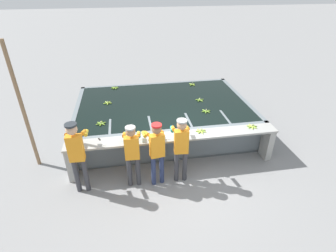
{
  "coord_description": "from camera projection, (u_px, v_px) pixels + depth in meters",
  "views": [
    {
      "loc": [
        -1.08,
        -5.07,
        4.31
      ],
      "look_at": [
        0.0,
        1.2,
        0.65
      ],
      "focal_mm": 28.0,
      "sensor_mm": 36.0,
      "label": 1
    }
  ],
  "objects": [
    {
      "name": "banana_bunch_floating_5",
      "position": [
        206.0,
        111.0,
        7.51
      ],
      "size": [
        0.28,
        0.27,
        0.08
      ],
      "color": "#75A333",
      "rests_on": "wash_tank"
    },
    {
      "name": "banana_bunch_floating_3",
      "position": [
        200.0,
        100.0,
        8.18
      ],
      "size": [
        0.28,
        0.27,
        0.08
      ],
      "color": "#75A333",
      "rests_on": "wash_tank"
    },
    {
      "name": "knife_1",
      "position": [
        163.0,
        138.0,
        6.26
      ],
      "size": [
        0.33,
        0.17,
        0.02
      ],
      "color": "silver",
      "rests_on": "work_ledge"
    },
    {
      "name": "ground_plane",
      "position": [
        176.0,
        171.0,
        6.64
      ],
      "size": [
        80.0,
        80.0,
        0.0
      ],
      "primitive_type": "plane",
      "color": "gray",
      "rests_on": "ground"
    },
    {
      "name": "worker_2",
      "position": [
        157.0,
        149.0,
        5.83
      ],
      "size": [
        0.48,
        0.74,
        1.61
      ],
      "color": "navy",
      "rests_on": "ground"
    },
    {
      "name": "worker_1",
      "position": [
        132.0,
        151.0,
        5.79
      ],
      "size": [
        0.43,
        0.72,
        1.58
      ],
      "color": "#38383D",
      "rests_on": "ground"
    },
    {
      "name": "banana_bunch_floating_0",
      "position": [
        115.0,
        88.0,
        9.07
      ],
      "size": [
        0.28,
        0.27,
        0.08
      ],
      "color": "#75A333",
      "rests_on": "wash_tank"
    },
    {
      "name": "banana_bunch_floating_2",
      "position": [
        108.0,
        103.0,
        7.99
      ],
      "size": [
        0.28,
        0.27,
        0.08
      ],
      "color": "#9EC642",
      "rests_on": "wash_tank"
    },
    {
      "name": "worker_3",
      "position": [
        181.0,
        145.0,
        5.91
      ],
      "size": [
        0.45,
        0.73,
        1.65
      ],
      "color": "#38383D",
      "rests_on": "ground"
    },
    {
      "name": "banana_bunch_floating_4",
      "position": [
        192.0,
        84.0,
        9.34
      ],
      "size": [
        0.24,
        0.24,
        0.08
      ],
      "color": "#8CB738",
      "rests_on": "wash_tank"
    },
    {
      "name": "work_ledge",
      "position": [
        175.0,
        144.0,
        6.5
      ],
      "size": [
        5.23,
        0.45,
        0.93
      ],
      "color": "#9E9E99",
      "rests_on": "ground"
    },
    {
      "name": "support_post_left",
      "position": [
        23.0,
        109.0,
        6.12
      ],
      "size": [
        0.09,
        0.09,
        3.2
      ],
      "color": "#846647",
      "rests_on": "ground"
    },
    {
      "name": "banana_bunch_ledge_0",
      "position": [
        252.0,
        126.0,
        6.73
      ],
      "size": [
        0.28,
        0.28,
        0.08
      ],
      "color": "#9EC642",
      "rests_on": "work_ledge"
    },
    {
      "name": "worker_0",
      "position": [
        76.0,
        151.0,
        5.55
      ],
      "size": [
        0.42,
        0.73,
        1.76
      ],
      "color": "#38383D",
      "rests_on": "ground"
    },
    {
      "name": "knife_0",
      "position": [
        101.0,
        141.0,
        6.18
      ],
      "size": [
        0.18,
        0.33,
        0.02
      ],
      "color": "silver",
      "rests_on": "work_ledge"
    },
    {
      "name": "banana_bunch_ledge_1",
      "position": [
        201.0,
        131.0,
        6.54
      ],
      "size": [
        0.28,
        0.28,
        0.08
      ],
      "color": "#9EC642",
      "rests_on": "work_ledge"
    },
    {
      "name": "banana_bunch_floating_1",
      "position": [
        101.0,
        123.0,
        6.88
      ],
      "size": [
        0.28,
        0.28,
        0.08
      ],
      "color": "#75A333",
      "rests_on": "wash_tank"
    },
    {
      "name": "wash_tank",
      "position": [
        163.0,
        116.0,
        8.27
      ],
      "size": [
        5.23,
        3.47,
        0.93
      ],
      "color": "slate",
      "rests_on": "ground"
    }
  ]
}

